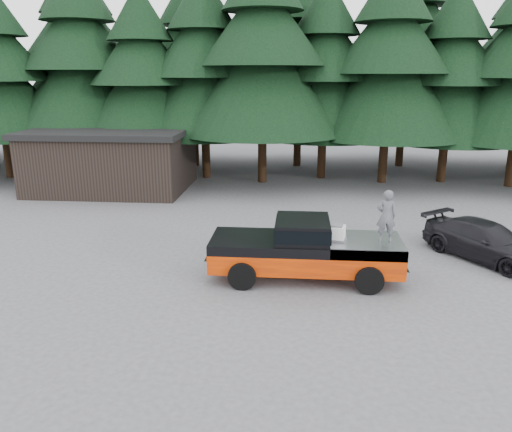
# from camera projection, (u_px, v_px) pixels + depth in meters

# --- Properties ---
(ground) EXTENTS (120.00, 120.00, 0.00)m
(ground) POSITION_uv_depth(u_px,v_px,m) (260.00, 281.00, 15.43)
(ground) COLOR #4A494C
(ground) RESTS_ON ground
(pickup_truck) EXTENTS (6.00, 2.04, 1.33)m
(pickup_truck) POSITION_uv_depth(u_px,v_px,m) (305.00, 258.00, 15.45)
(pickup_truck) COLOR #EE3D00
(pickup_truck) RESTS_ON ground
(truck_cab) EXTENTS (1.66, 1.90, 0.59)m
(truck_cab) POSITION_uv_depth(u_px,v_px,m) (303.00, 228.00, 15.19)
(truck_cab) COLOR black
(truck_cab) RESTS_ON pickup_truck
(air_compressor) EXTENTS (0.69, 0.61, 0.41)m
(air_compressor) POSITION_uv_depth(u_px,v_px,m) (335.00, 233.00, 15.04)
(air_compressor) COLOR silver
(air_compressor) RESTS_ON pickup_truck
(man_on_bed) EXTENTS (0.59, 0.39, 1.59)m
(man_on_bed) POSITION_uv_depth(u_px,v_px,m) (386.00, 216.00, 14.68)
(man_on_bed) COLOR #4E4F54
(man_on_bed) RESTS_ON pickup_truck
(parked_car) EXTENTS (4.08, 4.65, 1.29)m
(parked_car) POSITION_uv_depth(u_px,v_px,m) (485.00, 241.00, 17.05)
(parked_car) COLOR black
(parked_car) RESTS_ON ground
(utility_building) EXTENTS (8.40, 6.40, 3.30)m
(utility_building) POSITION_uv_depth(u_px,v_px,m) (113.00, 159.00, 27.20)
(utility_building) COLOR black
(utility_building) RESTS_ON ground
(treeline) EXTENTS (60.15, 16.05, 17.50)m
(treeline) POSITION_uv_depth(u_px,v_px,m) (290.00, 46.00, 29.71)
(treeline) COLOR black
(treeline) RESTS_ON ground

